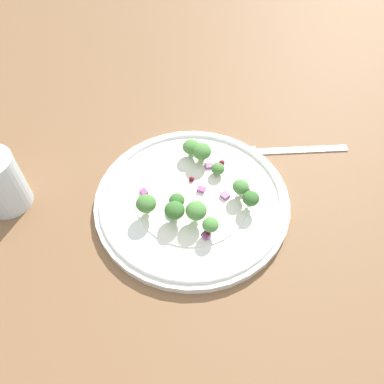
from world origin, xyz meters
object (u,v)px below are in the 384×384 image
Objects in this scene: broccoli_floret_1 at (241,187)px; fork at (284,150)px; plate at (192,200)px; broccoli_floret_0 at (146,204)px; broccoli_floret_2 at (210,225)px.

broccoli_floret_1 reaches higher than fork.
fork is (15.91, -9.13, -0.61)cm from plate.
plate is at bearing -40.94° from broccoli_floret_0.
broccoli_floret_2 is (-4.35, -4.71, 2.43)cm from plate.
plate is 18.35cm from fork.
broccoli_floret_2 is (-7.61, 1.34, -0.09)cm from broccoli_floret_1.
broccoli_floret_2 is (0.78, -9.16, -0.36)cm from broccoli_floret_0.
broccoli_floret_0 reaches higher than plate.
broccoli_floret_1 reaches higher than plate.
broccoli_floret_2 is 0.13× the size of fork.
broccoli_floret_0 is 25.28cm from fork.
broccoli_floret_0 is 13.44cm from broccoli_floret_1.
broccoli_floret_1 is (8.39, -10.50, -0.27)cm from broccoli_floret_0.
plate is 12.74× the size of broccoli_floret_2.
broccoli_floret_1 is at bearing 166.29° from fork.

